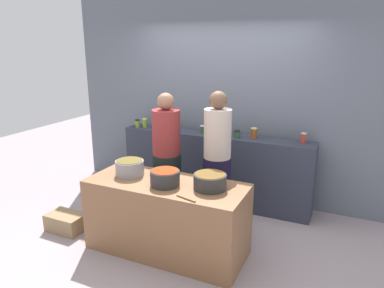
% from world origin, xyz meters
% --- Properties ---
extents(ground, '(12.00, 12.00, 0.00)m').
position_xyz_m(ground, '(0.00, 0.00, 0.00)').
color(ground, gray).
extents(storefront_wall, '(4.80, 0.12, 3.00)m').
position_xyz_m(storefront_wall, '(0.00, 1.45, 1.50)').
color(storefront_wall, slate).
rests_on(storefront_wall, ground).
extents(display_shelf, '(2.70, 0.36, 1.00)m').
position_xyz_m(display_shelf, '(0.00, 1.10, 0.50)').
color(display_shelf, '#2E3342').
rests_on(display_shelf, ground).
extents(prep_table, '(1.70, 0.70, 0.80)m').
position_xyz_m(prep_table, '(0.00, -0.30, 0.40)').
color(prep_table, brown).
rests_on(prep_table, ground).
extents(preserve_jar_0, '(0.07, 0.07, 0.11)m').
position_xyz_m(preserve_jar_0, '(-1.21, 1.03, 1.05)').
color(preserve_jar_0, olive).
rests_on(preserve_jar_0, display_shelf).
extents(preserve_jar_1, '(0.07, 0.07, 0.13)m').
position_xyz_m(preserve_jar_1, '(-1.10, 1.06, 1.06)').
color(preserve_jar_1, olive).
rests_on(preserve_jar_1, display_shelf).
extents(preserve_jar_2, '(0.07, 0.07, 0.12)m').
position_xyz_m(preserve_jar_2, '(-0.97, 1.13, 1.06)').
color(preserve_jar_2, '#D75B1F').
rests_on(preserve_jar_2, display_shelf).
extents(preserve_jar_3, '(0.09, 0.09, 0.13)m').
position_xyz_m(preserve_jar_3, '(-0.72, 1.05, 1.06)').
color(preserve_jar_3, '#C9610B').
rests_on(preserve_jar_3, display_shelf).
extents(preserve_jar_4, '(0.07, 0.07, 0.11)m').
position_xyz_m(preserve_jar_4, '(-0.18, 1.09, 1.05)').
color(preserve_jar_4, '#2A4A2D').
rests_on(preserve_jar_4, display_shelf).
extents(preserve_jar_5, '(0.08, 0.08, 0.13)m').
position_xyz_m(preserve_jar_5, '(0.09, 1.10, 1.06)').
color(preserve_jar_5, '#4A1E59').
rests_on(preserve_jar_5, display_shelf).
extents(preserve_jar_6, '(0.08, 0.08, 0.10)m').
position_xyz_m(preserve_jar_6, '(0.33, 1.04, 1.05)').
color(preserve_jar_6, '#2D4F33').
rests_on(preserve_jar_6, display_shelf).
extents(preserve_jar_7, '(0.09, 0.09, 0.15)m').
position_xyz_m(preserve_jar_7, '(0.55, 1.09, 1.07)').
color(preserve_jar_7, brown).
rests_on(preserve_jar_7, display_shelf).
extents(preserve_jar_8, '(0.07, 0.07, 0.13)m').
position_xyz_m(preserve_jar_8, '(1.16, 1.17, 1.06)').
color(preserve_jar_8, '#B13327').
rests_on(preserve_jar_8, display_shelf).
extents(cooking_pot_left, '(0.31, 0.31, 0.17)m').
position_xyz_m(cooking_pot_left, '(-0.47, -0.26, 0.88)').
color(cooking_pot_left, gray).
rests_on(cooking_pot_left, prep_table).
extents(cooking_pot_center, '(0.30, 0.30, 0.16)m').
position_xyz_m(cooking_pot_center, '(0.03, -0.37, 0.88)').
color(cooking_pot_center, '#2D2D2D').
rests_on(cooking_pot_center, prep_table).
extents(cooking_pot_right, '(0.33, 0.33, 0.16)m').
position_xyz_m(cooking_pot_right, '(0.48, -0.26, 0.87)').
color(cooking_pot_right, '#2D2D2D').
rests_on(cooking_pot_right, prep_table).
extents(wooden_spoon, '(0.22, 0.08, 0.02)m').
position_xyz_m(wooden_spoon, '(0.37, -0.59, 0.81)').
color(wooden_spoon, '#9E703D').
rests_on(wooden_spoon, prep_table).
extents(cook_with_tongs, '(0.35, 0.35, 1.65)m').
position_xyz_m(cook_with_tongs, '(-0.32, 0.31, 0.75)').
color(cook_with_tongs, black).
rests_on(cook_with_tongs, ground).
extents(cook_in_cap, '(0.33, 0.33, 1.70)m').
position_xyz_m(cook_in_cap, '(0.32, 0.35, 0.78)').
color(cook_in_cap, black).
rests_on(cook_in_cap, ground).
extents(bread_crate, '(0.45, 0.30, 0.21)m').
position_xyz_m(bread_crate, '(-1.33, -0.43, 0.11)').
color(bread_crate, '#8F7450').
rests_on(bread_crate, ground).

